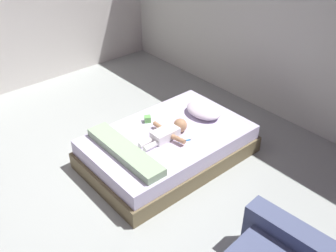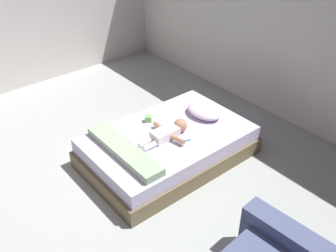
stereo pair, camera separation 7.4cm
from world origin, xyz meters
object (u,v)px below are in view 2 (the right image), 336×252
bed (168,146)px  toy_block (148,119)px  baby (168,132)px  toothbrush (185,141)px  pillow (204,111)px

bed → toy_block: bearing=-175.4°
baby → toy_block: 0.41m
bed → baby: bearing=-36.4°
baby → toothbrush: (0.19, 0.09, -0.05)m
pillow → baby: 0.65m
pillow → baby: (0.08, -0.64, -0.00)m
pillow → toothbrush: pillow is taller
pillow → toothbrush: 0.62m
pillow → toothbrush: bearing=-64.1°
bed → baby: baby is taller
toothbrush → toy_block: 0.60m
bed → pillow: size_ratio=4.05×
toy_block → bed: bearing=4.6°
toothbrush → baby: bearing=-154.3°
toothbrush → toy_block: toy_block is taller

